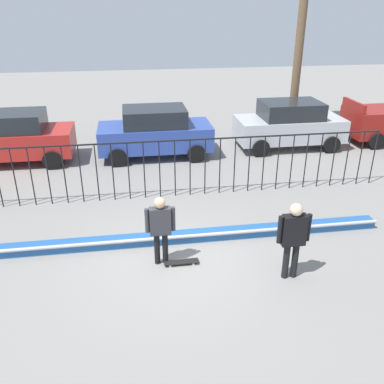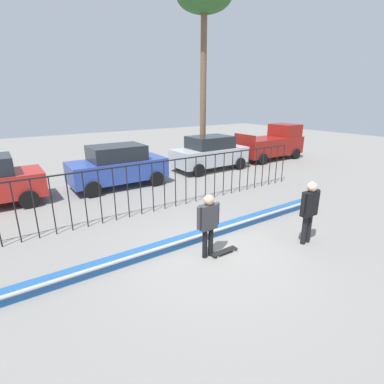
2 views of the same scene
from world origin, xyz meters
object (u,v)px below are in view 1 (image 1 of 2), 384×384
Objects in this scene: parked_car_blue at (155,132)px; parked_car_red at (13,137)px; skateboarder at (160,225)px; skateboard at (181,262)px; camera_operator at (293,234)px; parked_car_silver at (289,124)px.

parked_car_red is at bearing -179.31° from parked_car_blue.
parked_car_red reaches higher than skateboarder.
parked_car_red reaches higher than skateboard.
skateboarder is 7.38m from parked_car_blue.
parked_car_blue reaches higher than skateboarder.
camera_operator is at bearing -72.66° from parked_car_blue.
skateboarder is 9.64m from parked_car_silver.
skateboard is at bearing 5.82° from skateboarder.
skateboard is 0.19× the size of parked_car_silver.
parked_car_silver is (5.47, 7.74, 0.91)m from skateboard.
parked_car_blue and parked_car_silver have the same top height.
camera_operator is at bearing 2.95° from skateboarder.
parked_car_silver reaches higher than skateboard.
skateboard is 0.19× the size of parked_car_blue.
skateboard is (0.45, -0.13, -0.95)m from skateboarder.
skateboard is 0.44× the size of camera_operator.
camera_operator is 0.42× the size of parked_car_blue.
parked_car_silver reaches higher than skateboarder.
camera_operator is at bearing -1.49° from skateboard.
skateboarder is 8.89m from parked_car_red.
parked_car_blue is at bearing 108.81° from skateboard.
parked_car_blue is at bearing 109.23° from skateboarder.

